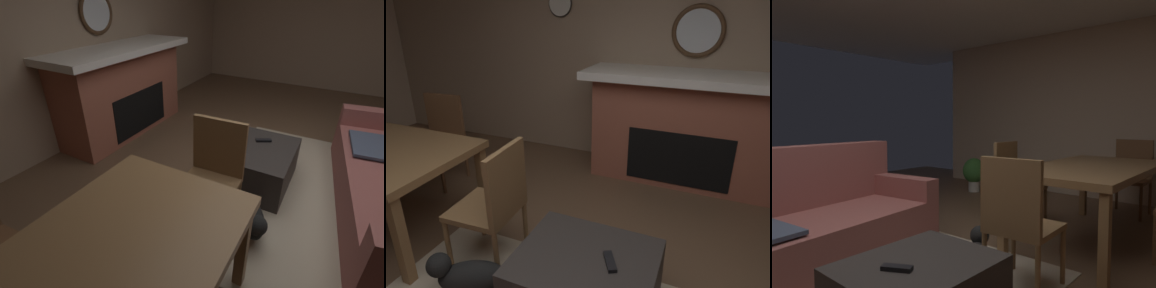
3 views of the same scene
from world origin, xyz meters
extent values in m
plane|color=brown|center=(0.00, 0.00, 0.00)|extent=(9.46, 9.46, 0.00)
cube|color=#9E846B|center=(0.00, -2.80, 1.28)|extent=(8.28, 0.12, 2.57)
cube|color=#9E846B|center=(-3.94, 0.00, 1.28)|extent=(0.12, 6.00, 2.57)
cube|color=tan|center=(-0.09, 0.21, 0.01)|extent=(2.60, 2.00, 0.01)
cube|color=#9E5642|center=(-0.40, -2.44, 0.55)|extent=(1.86, 0.60, 1.10)
cube|color=black|center=(-0.40, -2.18, 0.35)|extent=(1.02, 0.10, 0.56)
cube|color=white|center=(-0.40, -2.39, 1.14)|extent=(2.10, 0.76, 0.08)
torus|color=#4C331E|center=(-0.40, -2.71, 1.55)|extent=(0.53, 0.05, 0.53)
cylinder|color=silver|center=(-0.40, -2.71, 1.55)|extent=(0.44, 0.01, 0.44)
cube|color=#2D2826|center=(-0.09, -0.40, 0.21)|extent=(0.83, 0.67, 0.41)
cube|color=black|center=(-0.24, -0.40, 0.42)|extent=(0.12, 0.16, 0.02)
cube|color=brown|center=(1.11, -0.13, 0.34)|extent=(0.07, 0.07, 0.68)
cube|color=brown|center=(1.11, -0.98, 0.34)|extent=(0.07, 0.07, 0.68)
cube|color=brown|center=(0.75, -0.56, 0.43)|extent=(0.46, 0.46, 0.04)
cube|color=brown|center=(0.55, -0.57, 0.69)|extent=(0.06, 0.44, 0.48)
cylinder|color=brown|center=(0.94, -0.35, 0.21)|extent=(0.04, 0.04, 0.41)
cylinder|color=brown|center=(0.96, -0.75, 0.21)|extent=(0.04, 0.04, 0.41)
cylinder|color=brown|center=(0.54, -0.37, 0.21)|extent=(0.04, 0.04, 0.41)
cylinder|color=brown|center=(0.56, -0.77, 0.21)|extent=(0.04, 0.04, 0.41)
cylinder|color=brown|center=(1.77, -1.16, 0.21)|extent=(0.04, 0.04, 0.41)
cylinder|color=brown|center=(1.81, -1.56, 0.21)|extent=(0.04, 0.04, 0.41)
ellipsoid|color=black|center=(0.62, -0.22, 0.15)|extent=(0.48, 0.38, 0.20)
sphere|color=black|center=(0.79, -0.12, 0.26)|extent=(0.15, 0.15, 0.15)
camera|label=1|loc=(2.33, 0.19, 1.78)|focal=25.86mm
camera|label=2|loc=(-0.65, 1.04, 1.75)|focal=30.87mm
camera|label=3|loc=(-1.30, -1.77, 1.17)|focal=32.21mm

